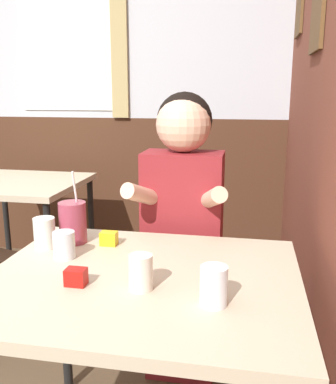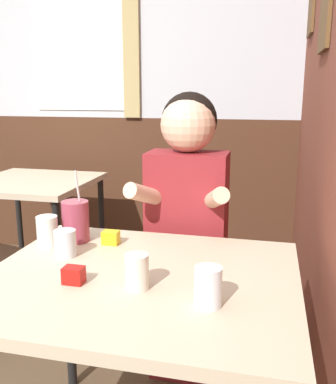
{
  "view_description": "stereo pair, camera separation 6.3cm",
  "coord_description": "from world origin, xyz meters",
  "px_view_note": "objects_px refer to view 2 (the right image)",
  "views": [
    {
      "loc": [
        1.02,
        -0.85,
        1.29
      ],
      "look_at": [
        0.77,
        0.49,
        0.97
      ],
      "focal_mm": 40.0,
      "sensor_mm": 36.0,
      "label": 1
    },
    {
      "loc": [
        1.08,
        -0.84,
        1.29
      ],
      "look_at": [
        0.77,
        0.49,
        0.97
      ],
      "focal_mm": 40.0,
      "sensor_mm": 36.0,
      "label": 2
    }
  ],
  "objects_px": {
    "background_table": "(33,193)",
    "cocktail_pitcher": "(76,221)",
    "main_table": "(140,296)",
    "person_seated": "(187,228)"
  },
  "relations": [
    {
      "from": "cocktail_pitcher",
      "to": "main_table",
      "type": "bearing_deg",
      "value": -36.72
    },
    {
      "from": "main_table",
      "to": "cocktail_pitcher",
      "type": "distance_m",
      "value": 0.43
    },
    {
      "from": "person_seated",
      "to": "cocktail_pitcher",
      "type": "bearing_deg",
      "value": -136.39
    },
    {
      "from": "person_seated",
      "to": "main_table",
      "type": "bearing_deg",
      "value": -93.37
    },
    {
      "from": "main_table",
      "to": "person_seated",
      "type": "relative_size",
      "value": 0.74
    },
    {
      "from": "background_table",
      "to": "person_seated",
      "type": "height_order",
      "value": "person_seated"
    },
    {
      "from": "person_seated",
      "to": "cocktail_pitcher",
      "type": "relative_size",
      "value": 4.72
    },
    {
      "from": "background_table",
      "to": "cocktail_pitcher",
      "type": "relative_size",
      "value": 2.72
    },
    {
      "from": "background_table",
      "to": "cocktail_pitcher",
      "type": "distance_m",
      "value": 1.28
    },
    {
      "from": "main_table",
      "to": "person_seated",
      "type": "xyz_separation_m",
      "value": [
        0.03,
        0.59,
        0.04
      ]
    }
  ]
}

